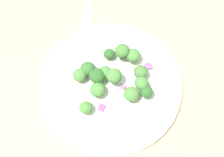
{
  "coord_description": "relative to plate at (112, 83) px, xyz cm",
  "views": [
    {
      "loc": [
        17.32,
        -10.91,
        47.13
      ],
      "look_at": [
        0.84,
        0.37,
        2.7
      ],
      "focal_mm": 44.64,
      "sensor_mm": 36.0,
      "label": 1
    }
  ],
  "objects": [
    {
      "name": "cranberry_3",
      "position": [
        3.56,
        4.14,
        1.19
      ],
      "size": [
        0.88,
        0.88,
        0.88
      ],
      "primitive_type": "sphere",
      "color": "maroon",
      "rests_on": "plate"
    },
    {
      "name": "broccoli_floret_12",
      "position": [
        3.76,
        3.57,
        2.29
      ],
      "size": [
        2.41,
        2.41,
        2.44
      ],
      "color": "#8EB77A",
      "rests_on": "plate"
    },
    {
      "name": "broccoli_floret_1",
      "position": [
        -3.72,
        -4.36,
        1.88
      ],
      "size": [
        2.46,
        2.46,
        2.49
      ],
      "color": "#8EB77A",
      "rests_on": "plate"
    },
    {
      "name": "broccoli_floret_0",
      "position": [
        1.95,
        -6.67,
        1.9
      ],
      "size": [
        2.24,
        2.24,
        2.27
      ],
      "color": "#9EC684",
      "rests_on": "plate"
    },
    {
      "name": "plate",
      "position": [
        0.0,
        0.0,
        0.0
      ],
      "size": [
        25.79,
        25.79,
        1.7
      ],
      "color": "white",
      "rests_on": "ground_plane"
    },
    {
      "name": "onion_bit_2",
      "position": [
        -3.18,
        4.82,
        0.61
      ],
      "size": [
        1.22,
        1.21,
        0.51
      ],
      "primitive_type": "cube",
      "rotation": [
        0.0,
        0.0,
        0.41
      ],
      "color": "#A35B93",
      "rests_on": "plate"
    },
    {
      "name": "broccoli_floret_10",
      "position": [
        -1.53,
        -0.38,
        2.31
      ],
      "size": [
        2.2,
        2.2,
        2.23
      ],
      "color": "#ADD18E",
      "rests_on": "plate"
    },
    {
      "name": "cranberry_2",
      "position": [
        -3.38,
        5.7,
        1.18
      ],
      "size": [
        0.75,
        0.75,
        0.75
      ],
      "primitive_type": "sphere",
      "color": "maroon",
      "rests_on": "plate"
    },
    {
      "name": "broccoli_floret_7",
      "position": [
        0.1,
        0.36,
        2.66
      ],
      "size": [
        2.75,
        2.75,
        2.79
      ],
      "color": "#8EB77A",
      "rests_on": "plate"
    },
    {
      "name": "cranberry_0",
      "position": [
        -2.46,
        -2.8,
        1.37
      ],
      "size": [
        0.88,
        0.88,
        0.88
      ],
      "primitive_type": "sphere",
      "color": "maroon",
      "rests_on": "plate"
    },
    {
      "name": "onion_bit_1",
      "position": [
        1.33,
        7.1,
        0.88
      ],
      "size": [
        1.51,
        1.58,
        0.59
      ],
      "primitive_type": "cube",
      "rotation": [
        0.0,
        0.0,
        1.27
      ],
      "color": "#A35B93",
      "rests_on": "plate"
    },
    {
      "name": "broccoli_floret_4",
      "position": [
        4.37,
        1.0,
        2.11
      ],
      "size": [
        2.68,
        2.68,
        2.71
      ],
      "color": "#ADD18E",
      "rests_on": "plate"
    },
    {
      "name": "onion_bit_0",
      "position": [
        -4.27,
        -2.32,
        0.82
      ],
      "size": [
        1.23,
        1.18,
        0.36
      ],
      "primitive_type": "cube",
      "rotation": [
        0.0,
        0.0,
        0.42
      ],
      "color": "#934C84",
      "rests_on": "plate"
    },
    {
      "name": "broccoli_floret_6",
      "position": [
        -3.11,
        4.39,
        2.68
      ],
      "size": [
        2.78,
        2.78,
        2.82
      ],
      "color": "#8EB77A",
      "rests_on": "plate"
    },
    {
      "name": "dressing_pool",
      "position": [
        0.0,
        -0.0,
        0.44
      ],
      "size": [
        14.96,
        14.96,
        0.2
      ],
      "primitive_type": "cylinder",
      "color": "white",
      "rests_on": "plate"
    },
    {
      "name": "broccoli_floret_2",
      "position": [
        5.46,
        3.44,
        1.95
      ],
      "size": [
        2.18,
        2.18,
        2.21
      ],
      "color": "#8EB77A",
      "rests_on": "plate"
    },
    {
      "name": "onion_bit_4",
      "position": [
        2.04,
        0.96,
        0.76
      ],
      "size": [
        1.25,
        1.21,
        0.38
      ],
      "primitive_type": "cube",
      "rotation": [
        0.0,
        0.0,
        0.52
      ],
      "color": "#A35B93",
      "rests_on": "plate"
    },
    {
      "name": "broccoli_floret_5",
      "position": [
        -1.66,
        -2.02,
        2.47
      ],
      "size": [
        2.79,
        2.79,
        2.83
      ],
      "color": "#9EC684",
      "rests_on": "plate"
    },
    {
      "name": "cranberry_1",
      "position": [
        4.55,
        1.8,
        1.33
      ],
      "size": [
        0.87,
        0.87,
        0.87
      ],
      "primitive_type": "sphere",
      "color": "#4C0A14",
      "rests_on": "plate"
    },
    {
      "name": "broccoli_floret_9",
      "position": [
        -1.46,
        5.67,
        2.14
      ],
      "size": [
        2.65,
        2.65,
        2.69
      ],
      "color": "#ADD18E",
      "rests_on": "plate"
    },
    {
      "name": "onion_bit_3",
      "position": [
        3.06,
        -4.28,
        0.67
      ],
      "size": [
        1.63,
        1.67,
        0.43
      ],
      "primitive_type": "cube",
      "rotation": [
        0.0,
        0.0,
        2.18
      ],
      "color": "#934C84",
      "rests_on": "plate"
    },
    {
      "name": "broccoli_floret_11",
      "position": [
        0.42,
        -3.27,
        1.98
      ],
      "size": [
        2.65,
        2.65,
        2.68
      ],
      "color": "#8EB77A",
      "rests_on": "plate"
    },
    {
      "name": "broccoli_floret_3",
      "position": [
        -4.38,
        2.38,
        1.72
      ],
      "size": [
        2.09,
        2.09,
        2.11
      ],
      "color": "#ADD18E",
      "rests_on": "plate"
    },
    {
      "name": "ground_plane",
      "position": [
        -0.84,
        -0.37,
        -1.86
      ],
      "size": [
        180.0,
        180.0,
        2.0
      ],
      "primitive_type": "cube",
      "color": "tan"
    },
    {
      "name": "broccoli_floret_8",
      "position": [
        1.96,
        4.78,
        2.23
      ],
      "size": [
        2.49,
        2.49,
        2.52
      ],
      "color": "#8EB77A",
      "rests_on": "plate"
    },
    {
      "name": "broccoli_floret_13",
      "position": [
        -3.99,
        -2.52,
        1.95
      ],
      "size": [
        2.62,
        2.62,
        2.65
      ],
      "color": "#8EB77A",
      "rests_on": "plate"
    }
  ]
}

